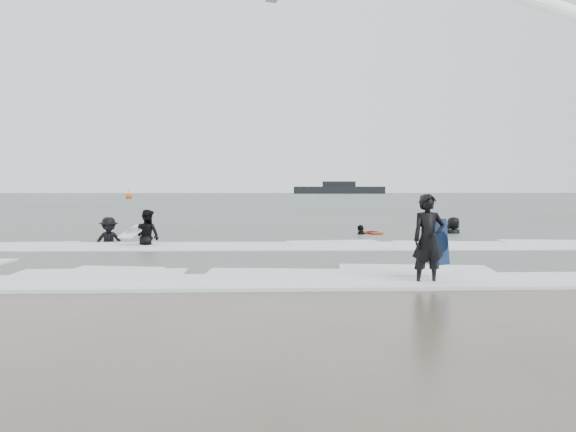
{
  "coord_description": "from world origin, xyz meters",
  "views": [
    {
      "loc": [
        -0.36,
        -12.04,
        1.99
      ],
      "look_at": [
        0.0,
        5.0,
        1.1
      ],
      "focal_mm": 35.0,
      "sensor_mm": 36.0,
      "label": 1
    }
  ],
  "objects_px": {
    "surfer_right_near": "(361,236)",
    "surfer_right_far": "(453,235)",
    "buoy": "(129,196)",
    "surfer_breaker": "(109,243)",
    "surfer_centre": "(428,285)",
    "surfer_wading": "(148,247)",
    "vessel_horizon": "(339,189)"
  },
  "relations": [
    {
      "from": "surfer_breaker",
      "to": "surfer_right_near",
      "type": "height_order",
      "value": "surfer_breaker"
    },
    {
      "from": "surfer_breaker",
      "to": "surfer_right_far",
      "type": "height_order",
      "value": "surfer_right_far"
    },
    {
      "from": "surfer_centre",
      "to": "surfer_breaker",
      "type": "bearing_deg",
      "value": 127.71
    },
    {
      "from": "surfer_centre",
      "to": "surfer_right_near",
      "type": "xyz_separation_m",
      "value": [
        0.37,
        11.42,
        0.0
      ]
    },
    {
      "from": "surfer_breaker",
      "to": "vessel_horizon",
      "type": "distance_m",
      "value": 137.89
    },
    {
      "from": "surfer_right_near",
      "to": "surfer_centre",
      "type": "bearing_deg",
      "value": 40.94
    },
    {
      "from": "surfer_right_far",
      "to": "vessel_horizon",
      "type": "relative_size",
      "value": 0.08
    },
    {
      "from": "surfer_right_near",
      "to": "surfer_right_far",
      "type": "height_order",
      "value": "surfer_right_far"
    },
    {
      "from": "surfer_wading",
      "to": "surfer_right_far",
      "type": "bearing_deg",
      "value": -123.5
    },
    {
      "from": "surfer_right_far",
      "to": "vessel_horizon",
      "type": "height_order",
      "value": "vessel_horizon"
    },
    {
      "from": "surfer_centre",
      "to": "surfer_right_far",
      "type": "relative_size",
      "value": 0.99
    },
    {
      "from": "surfer_breaker",
      "to": "surfer_right_far",
      "type": "relative_size",
      "value": 0.94
    },
    {
      "from": "vessel_horizon",
      "to": "surfer_centre",
      "type": "bearing_deg",
      "value": -95.7
    },
    {
      "from": "buoy",
      "to": "vessel_horizon",
      "type": "xyz_separation_m",
      "value": [
        41.09,
        65.24,
        0.86
      ]
    },
    {
      "from": "surfer_wading",
      "to": "vessel_horizon",
      "type": "xyz_separation_m",
      "value": [
        21.71,
        137.25,
        1.27
      ]
    },
    {
      "from": "surfer_wading",
      "to": "buoy",
      "type": "distance_m",
      "value": 74.57
    },
    {
      "from": "surfer_right_far",
      "to": "surfer_wading",
      "type": "bearing_deg",
      "value": -1.74
    },
    {
      "from": "surfer_centre",
      "to": "surfer_wading",
      "type": "height_order",
      "value": "surfer_centre"
    },
    {
      "from": "surfer_wading",
      "to": "surfer_breaker",
      "type": "distance_m",
      "value": 2.15
    },
    {
      "from": "surfer_wading",
      "to": "surfer_right_far",
      "type": "xyz_separation_m",
      "value": [
        11.56,
        4.63,
        0.0
      ]
    },
    {
      "from": "surfer_right_near",
      "to": "surfer_right_far",
      "type": "xyz_separation_m",
      "value": [
        3.9,
        0.36,
        0.0
      ]
    },
    {
      "from": "surfer_centre",
      "to": "surfer_right_near",
      "type": "relative_size",
      "value": 1.17
    },
    {
      "from": "surfer_wading",
      "to": "surfer_right_far",
      "type": "relative_size",
      "value": 0.95
    },
    {
      "from": "surfer_centre",
      "to": "vessel_horizon",
      "type": "bearing_deg",
      "value": 75.5
    },
    {
      "from": "vessel_horizon",
      "to": "buoy",
      "type": "bearing_deg",
      "value": -122.2
    },
    {
      "from": "buoy",
      "to": "surfer_breaker",
      "type": "bearing_deg",
      "value": -75.92
    },
    {
      "from": "surfer_breaker",
      "to": "vessel_horizon",
      "type": "xyz_separation_m",
      "value": [
        23.38,
        135.89,
        1.27
      ]
    },
    {
      "from": "buoy",
      "to": "surfer_right_near",
      "type": "bearing_deg",
      "value": -68.23
    },
    {
      "from": "surfer_right_near",
      "to": "vessel_horizon",
      "type": "xyz_separation_m",
      "value": [
        14.05,
        132.97,
        1.27
      ]
    },
    {
      "from": "surfer_breaker",
      "to": "surfer_right_far",
      "type": "xyz_separation_m",
      "value": [
        13.23,
        3.27,
        0.0
      ]
    },
    {
      "from": "surfer_breaker",
      "to": "buoy",
      "type": "height_order",
      "value": "buoy"
    },
    {
      "from": "surfer_right_far",
      "to": "surfer_centre",
      "type": "bearing_deg",
      "value": 46.51
    }
  ]
}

